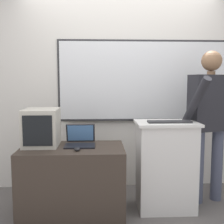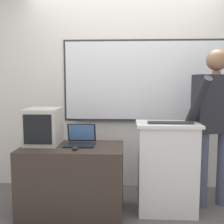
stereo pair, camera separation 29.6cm
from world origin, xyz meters
The scene contains 8 objects.
back_wall centered at (0.01, 1.31, 1.35)m, with size 6.40×0.17×2.69m.
lectern_podium centered at (0.44, 0.54, 0.49)m, with size 0.66×0.46×0.97m.
side_desk centered at (-0.56, 0.46, 0.36)m, with size 1.07×0.62×0.72m.
person_presenter centered at (0.98, 0.70, 1.02)m, with size 0.64×0.63×1.74m.
laptop centered at (-0.49, 0.55, 0.78)m, with size 0.32×0.29×0.22m.
wireless_keyboard centered at (0.46, 0.49, 0.98)m, with size 0.46×0.12×0.02m.
computer_mouse_by_laptop centered at (-0.50, 0.31, 0.74)m, with size 0.06×0.10×0.03m.
crt_monitor centered at (-0.89, 0.54, 0.92)m, with size 0.35×0.40×0.39m.
Camera 2 is at (0.01, -2.40, 1.42)m, focal length 45.00 mm.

